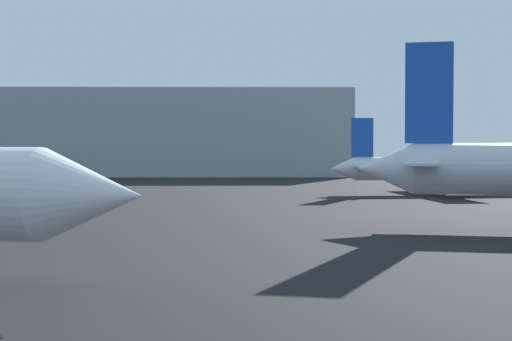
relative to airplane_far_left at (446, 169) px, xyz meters
The scene contains 2 objects.
airplane_far_left is the anchor object (origin of this frame).
terminal_building 72.88m from the airplane_far_left, 124.42° to the left, with size 75.97×26.73×15.51m, color #999EA3.
Camera 1 is at (3.85, -6.85, 5.01)m, focal length 52.12 mm.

